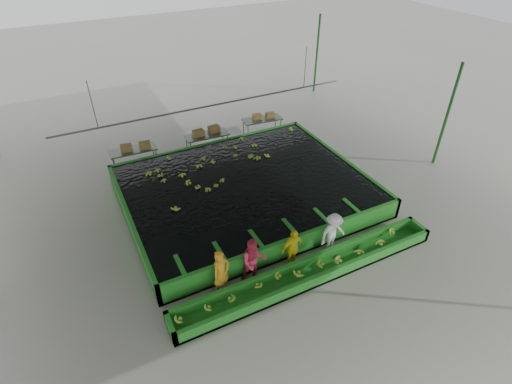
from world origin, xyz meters
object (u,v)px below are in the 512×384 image
worker_c (293,248)px  packing_table_mid (207,143)px  packing_table_right (262,127)px  worker_a (221,273)px  packing_table_left (135,158)px  sorting_trough (310,272)px  worker_d (333,233)px  box_stack_mid (207,134)px  flotation_tank (245,190)px  box_stack_left (136,149)px  worker_b (254,261)px  box_stack_right (264,118)px

worker_c → packing_table_mid: size_ratio=0.72×
worker_c → packing_table_right: bearing=62.2°
worker_a → packing_table_left: (-0.72, 9.09, -0.37)m
sorting_trough → worker_d: 1.75m
sorting_trough → worker_c: worker_c is taller
box_stack_mid → worker_c: bearing=-92.1°
worker_c → packing_table_mid: (0.30, 8.92, -0.29)m
flotation_tank → packing_table_left: 6.02m
packing_table_right → box_stack_left: box_stack_left is taller
sorting_trough → worker_d: size_ratio=6.10×
worker_c → sorting_trough: bearing=-78.3°
flotation_tank → worker_b: (-1.77, -4.30, 0.43)m
sorting_trough → packing_table_mid: 9.72m
sorting_trough → worker_a: 3.10m
worker_c → packing_table_mid: bearing=81.9°
packing_table_left → worker_c: bearing=-69.6°
worker_b → worker_d: size_ratio=1.07×
worker_c → box_stack_left: size_ratio=1.14×
packing_table_right → sorting_trough: bearing=-108.8°
sorting_trough → packing_table_right: packing_table_right is taller
worker_c → worker_d: size_ratio=0.96×
worker_b → worker_a: bearing=-167.2°
worker_c → packing_table_mid: worker_c is taller
packing_table_mid → box_stack_right: size_ratio=1.81×
sorting_trough → packing_table_left: bearing=110.2°
worker_b → packing_table_right: (5.22, 9.32, -0.39)m
worker_c → flotation_tank: bearing=80.5°
sorting_trough → box_stack_right: (3.57, 10.17, 0.73)m
flotation_tank → worker_a: bearing=-124.2°
worker_a → worker_c: (2.67, 0.00, -0.08)m
box_stack_left → box_stack_right: bearing=2.9°
box_stack_mid → sorting_trough: bearing=-90.4°
worker_a → box_stack_mid: (3.00, 9.01, 0.13)m
worker_a → worker_d: bearing=-18.4°
worker_d → box_stack_left: bearing=114.2°
box_stack_right → worker_c: bearing=-112.2°
packing_table_left → worker_d: bearing=-60.8°
flotation_tank → box_stack_left: box_stack_left is taller
worker_b → packing_table_right: size_ratio=0.82×
sorting_trough → worker_b: bearing=155.7°
packing_table_mid → box_stack_right: bearing=7.4°
flotation_tank → box_stack_mid: size_ratio=7.02×
worker_a → box_stack_left: size_ratio=1.25×
flotation_tank → sorting_trough: size_ratio=1.00×
worker_b → packing_table_left: 9.29m
packing_table_mid → packing_table_right: 3.43m
worker_b → packing_table_right: worker_b is taller
worker_b → box_stack_right: worker_b is taller
worker_d → box_stack_mid: 9.11m
worker_c → box_stack_right: worker_c is taller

